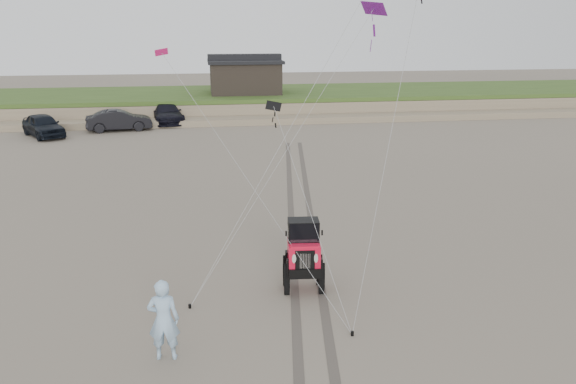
% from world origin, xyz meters
% --- Properties ---
extents(ground, '(160.00, 160.00, 0.00)m').
position_xyz_m(ground, '(0.00, 0.00, 0.00)').
color(ground, '#6B6054').
rests_on(ground, ground).
extents(dune_ridge, '(160.00, 14.25, 1.73)m').
position_xyz_m(dune_ridge, '(0.00, 37.50, 0.82)').
color(dune_ridge, '#7A6B54').
rests_on(dune_ridge, ground).
extents(cabin, '(6.40, 5.40, 3.35)m').
position_xyz_m(cabin, '(2.00, 37.00, 3.24)').
color(cabin, black).
rests_on(cabin, dune_ridge).
extents(truck_a, '(4.02, 4.94, 1.58)m').
position_xyz_m(truck_a, '(-12.84, 27.62, 0.79)').
color(truck_a, black).
rests_on(truck_a, ground).
extents(truck_b, '(4.88, 2.35, 1.54)m').
position_xyz_m(truck_b, '(-7.92, 29.18, 0.77)').
color(truck_b, black).
rests_on(truck_b, ground).
extents(truck_c, '(3.21, 5.71, 1.56)m').
position_xyz_m(truck_c, '(-4.63, 32.09, 0.78)').
color(truck_c, black).
rests_on(truck_c, ground).
extents(jeep, '(2.39, 4.75, 1.71)m').
position_xyz_m(jeep, '(0.95, 1.54, 0.86)').
color(jeep, red).
rests_on(jeep, ground).
extents(man, '(0.77, 0.54, 2.00)m').
position_xyz_m(man, '(-2.86, -1.45, 1.00)').
color(man, '#92BDE2').
rests_on(man, ground).
extents(stake_main, '(0.08, 0.08, 0.12)m').
position_xyz_m(stake_main, '(-2.35, 0.91, 0.06)').
color(stake_main, black).
rests_on(stake_main, ground).
extents(stake_aux, '(0.08, 0.08, 0.12)m').
position_xyz_m(stake_aux, '(1.72, -1.15, 0.06)').
color(stake_aux, black).
rests_on(stake_aux, ground).
extents(tire_tracks, '(5.22, 29.74, 0.01)m').
position_xyz_m(tire_tracks, '(2.00, 8.00, 0.00)').
color(tire_tracks, '#4C443D').
rests_on(tire_tracks, ground).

